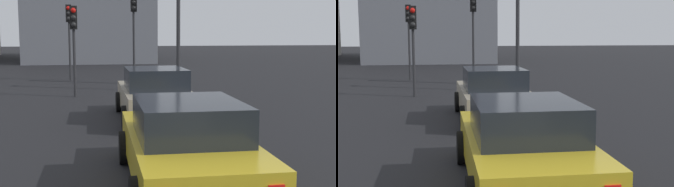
# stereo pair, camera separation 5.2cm
# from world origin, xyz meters

# --- Properties ---
(car_beige_lead) EXTENTS (4.52, 2.16, 1.51)m
(car_beige_lead) POSITION_xyz_m (10.05, -0.19, 0.73)
(car_beige_lead) COLOR tan
(car_beige_lead) RESTS_ON ground_plane
(car_yellow_second) EXTENTS (4.59, 2.08, 1.47)m
(car_yellow_second) POSITION_xyz_m (4.11, 0.01, 0.71)
(car_yellow_second) COLOR gold
(car_yellow_second) RESTS_ON ground_plane
(traffic_light_near_left) EXTENTS (0.32, 0.29, 3.95)m
(traffic_light_near_left) POSITION_xyz_m (21.40, 2.88, 2.84)
(traffic_light_near_left) COLOR #2D2D30
(traffic_light_near_left) RESTS_ON ground_plane
(traffic_light_near_right) EXTENTS (0.32, 0.29, 3.54)m
(traffic_light_near_right) POSITION_xyz_m (15.05, 2.33, 2.56)
(traffic_light_near_right) COLOR #2D2D30
(traffic_light_near_right) RESTS_ON ground_plane
(traffic_light_far_left) EXTENTS (0.32, 0.30, 4.41)m
(traffic_light_far_left) POSITION_xyz_m (19.37, -0.34, 3.16)
(traffic_light_far_left) COLOR #2D2D30
(traffic_light_far_left) RESTS_ON ground_plane
(street_lamp_far) EXTENTS (0.56, 0.36, 6.49)m
(street_lamp_far) POSITION_xyz_m (18.38, -2.35, 3.88)
(street_lamp_far) COLOR #2D2D30
(street_lamp_far) RESTS_ON ground_plane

